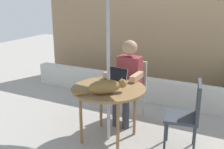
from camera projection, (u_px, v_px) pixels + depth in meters
name	position (u px, v px, depth m)	size (l,w,h in m)	color
ground_plane	(109.00, 138.00, 3.74)	(14.00, 14.00, 0.00)	gray
fence_back	(163.00, 40.00, 5.40)	(5.29, 0.08, 1.98)	#937756
planter_wall_low	(148.00, 90.00, 4.98)	(4.76, 0.20, 0.42)	beige
patio_table	(108.00, 93.00, 3.55)	(0.95, 0.95, 0.73)	olive
chair_occupied	(132.00, 85.00, 4.24)	(0.40, 0.40, 0.90)	#B2A899
chair_empty	(189.00, 111.00, 3.32)	(0.47, 0.47, 0.90)	#33383F
person_seated	(128.00, 77.00, 4.06)	(0.48, 0.48, 1.24)	maroon
laptop	(115.00, 80.00, 3.64)	(0.33, 0.29, 0.21)	silver
cat	(107.00, 87.00, 3.32)	(0.51, 0.47, 0.17)	olive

